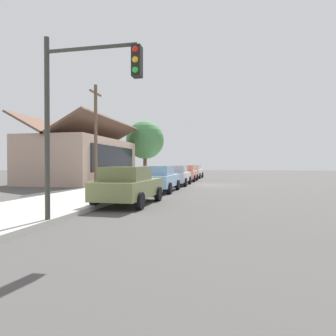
{
  "coord_description": "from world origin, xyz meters",
  "views": [
    {
      "loc": [
        -24.31,
        -1.31,
        1.7
      ],
      "look_at": [
        0.52,
        3.77,
        1.36
      ],
      "focal_mm": 31.42,
      "sensor_mm": 36.0,
      "label": 1
    }
  ],
  "objects_px": {
    "traffic_light_main": "(82,98)",
    "car_coral": "(187,173)",
    "car_silver": "(176,175)",
    "car_skyblue": "(159,178)",
    "shade_tree": "(145,140)",
    "car_olive": "(129,185)",
    "car_ivory": "(194,171)",
    "utility_pole_wooden": "(96,134)",
    "fire_hydrant_red": "(170,177)"
  },
  "relations": [
    {
      "from": "car_olive",
      "to": "car_skyblue",
      "type": "xyz_separation_m",
      "value": [
        5.89,
        0.1,
        0.0
      ]
    },
    {
      "from": "car_silver",
      "to": "car_ivory",
      "type": "distance_m",
      "value": 12.24
    },
    {
      "from": "utility_pole_wooden",
      "to": "fire_hydrant_red",
      "type": "height_order",
      "value": "utility_pole_wooden"
    },
    {
      "from": "traffic_light_main",
      "to": "fire_hydrant_red",
      "type": "relative_size",
      "value": 7.32
    },
    {
      "from": "car_coral",
      "to": "car_ivory",
      "type": "height_order",
      "value": "same"
    },
    {
      "from": "car_silver",
      "to": "traffic_light_main",
      "type": "relative_size",
      "value": 0.87
    },
    {
      "from": "car_olive",
      "to": "car_skyblue",
      "type": "height_order",
      "value": "same"
    },
    {
      "from": "car_olive",
      "to": "car_skyblue",
      "type": "bearing_deg",
      "value": 2.19
    },
    {
      "from": "car_olive",
      "to": "car_ivory",
      "type": "height_order",
      "value": "same"
    },
    {
      "from": "shade_tree",
      "to": "utility_pole_wooden",
      "type": "distance_m",
      "value": 13.8
    },
    {
      "from": "car_coral",
      "to": "traffic_light_main",
      "type": "xyz_separation_m",
      "value": [
        -21.75,
        -0.21,
        2.68
      ]
    },
    {
      "from": "car_olive",
      "to": "car_coral",
      "type": "distance_m",
      "value": 17.34
    },
    {
      "from": "car_olive",
      "to": "fire_hydrant_red",
      "type": "distance_m",
      "value": 16.27
    },
    {
      "from": "car_silver",
      "to": "car_skyblue",
      "type": "bearing_deg",
      "value": 178.52
    },
    {
      "from": "car_coral",
      "to": "car_ivory",
      "type": "xyz_separation_m",
      "value": [
        6.41,
        0.02,
        0.0
      ]
    },
    {
      "from": "shade_tree",
      "to": "car_skyblue",
      "type": "bearing_deg",
      "value": -161.07
    },
    {
      "from": "car_ivory",
      "to": "utility_pole_wooden",
      "type": "relative_size",
      "value": 0.64
    },
    {
      "from": "utility_pole_wooden",
      "to": "fire_hydrant_red",
      "type": "distance_m",
      "value": 9.47
    },
    {
      "from": "shade_tree",
      "to": "fire_hydrant_red",
      "type": "xyz_separation_m",
      "value": [
        -5.91,
        -4.22,
        -4.07
      ]
    },
    {
      "from": "fire_hydrant_red",
      "to": "car_silver",
      "type": "bearing_deg",
      "value": -162.95
    },
    {
      "from": "car_olive",
      "to": "car_coral",
      "type": "xyz_separation_m",
      "value": [
        17.34,
        -0.0,
        0.0
      ]
    },
    {
      "from": "car_ivory",
      "to": "utility_pole_wooden",
      "type": "bearing_deg",
      "value": 161.78
    },
    {
      "from": "car_olive",
      "to": "car_silver",
      "type": "bearing_deg",
      "value": 1.26
    },
    {
      "from": "shade_tree",
      "to": "car_silver",
      "type": "bearing_deg",
      "value": -151.91
    },
    {
      "from": "car_coral",
      "to": "fire_hydrant_red",
      "type": "bearing_deg",
      "value": 127.59
    },
    {
      "from": "car_ivory",
      "to": "fire_hydrant_red",
      "type": "xyz_separation_m",
      "value": [
        -7.55,
        1.43,
        -0.32
      ]
    },
    {
      "from": "car_coral",
      "to": "shade_tree",
      "type": "height_order",
      "value": "shade_tree"
    },
    {
      "from": "shade_tree",
      "to": "car_ivory",
      "type": "bearing_deg",
      "value": -73.81
    },
    {
      "from": "car_skyblue",
      "to": "fire_hydrant_red",
      "type": "bearing_deg",
      "value": 7.26
    },
    {
      "from": "car_olive",
      "to": "car_silver",
      "type": "relative_size",
      "value": 0.97
    },
    {
      "from": "traffic_light_main",
      "to": "car_coral",
      "type": "bearing_deg",
      "value": 0.56
    },
    {
      "from": "car_olive",
      "to": "car_ivory",
      "type": "xyz_separation_m",
      "value": [
        23.75,
        0.02,
        0.0
      ]
    },
    {
      "from": "car_silver",
      "to": "traffic_light_main",
      "type": "height_order",
      "value": "traffic_light_main"
    },
    {
      "from": "car_skyblue",
      "to": "traffic_light_main",
      "type": "distance_m",
      "value": 10.64
    },
    {
      "from": "car_ivory",
      "to": "fire_hydrant_red",
      "type": "height_order",
      "value": "car_ivory"
    },
    {
      "from": "car_skyblue",
      "to": "shade_tree",
      "type": "relative_size",
      "value": 0.66
    },
    {
      "from": "car_olive",
      "to": "car_ivory",
      "type": "bearing_deg",
      "value": 1.26
    },
    {
      "from": "car_ivory",
      "to": "fire_hydrant_red",
      "type": "distance_m",
      "value": 7.69
    },
    {
      "from": "car_skyblue",
      "to": "traffic_light_main",
      "type": "height_order",
      "value": "traffic_light_main"
    },
    {
      "from": "car_skyblue",
      "to": "car_ivory",
      "type": "height_order",
      "value": "same"
    },
    {
      "from": "car_coral",
      "to": "car_silver",
      "type": "bearing_deg",
      "value": 179.35
    },
    {
      "from": "fire_hydrant_red",
      "to": "car_coral",
      "type": "bearing_deg",
      "value": -51.84
    },
    {
      "from": "car_silver",
      "to": "utility_pole_wooden",
      "type": "bearing_deg",
      "value": 119.79
    },
    {
      "from": "car_olive",
      "to": "car_silver",
      "type": "xyz_separation_m",
      "value": [
        11.52,
        0.01,
        0.0
      ]
    },
    {
      "from": "utility_pole_wooden",
      "to": "fire_hydrant_red",
      "type": "relative_size",
      "value": 10.56
    },
    {
      "from": "car_olive",
      "to": "traffic_light_main",
      "type": "bearing_deg",
      "value": -176.0
    },
    {
      "from": "car_silver",
      "to": "fire_hydrant_red",
      "type": "xyz_separation_m",
      "value": [
        4.69,
        1.44,
        -0.32
      ]
    },
    {
      "from": "car_coral",
      "to": "utility_pole_wooden",
      "type": "distance_m",
      "value": 10.98
    },
    {
      "from": "shade_tree",
      "to": "traffic_light_main",
      "type": "height_order",
      "value": "shade_tree"
    },
    {
      "from": "car_olive",
      "to": "shade_tree",
      "type": "xyz_separation_m",
      "value": [
        22.11,
        5.66,
        3.75
      ]
    }
  ]
}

